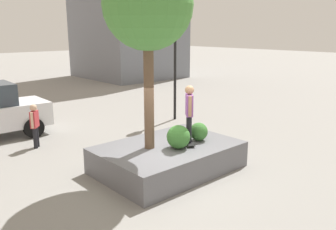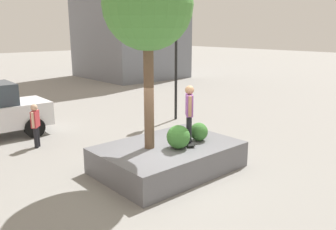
% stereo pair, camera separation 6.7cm
% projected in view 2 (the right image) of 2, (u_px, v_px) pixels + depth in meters
% --- Properties ---
extents(ground_plane, '(120.00, 120.00, 0.00)m').
position_uv_depth(ground_plane, '(165.00, 174.00, 10.06)').
color(ground_plane, gray).
extents(planter_ledge, '(4.00, 2.77, 0.76)m').
position_uv_depth(planter_ledge, '(168.00, 157.00, 10.32)').
color(planter_ledge, slate).
rests_on(planter_ledge, ground).
extents(plaza_tree, '(2.39, 2.39, 5.10)m').
position_uv_depth(plaza_tree, '(148.00, 6.00, 9.08)').
color(plaza_tree, brown).
rests_on(plaza_tree, planter_ledge).
extents(boxwood_shrub, '(0.67, 0.67, 0.67)m').
position_uv_depth(boxwood_shrub, '(178.00, 137.00, 9.87)').
color(boxwood_shrub, '#3D7A33').
rests_on(boxwood_shrub, planter_ledge).
extents(hedge_clump, '(0.55, 0.55, 0.55)m').
position_uv_depth(hedge_clump, '(199.00, 132.00, 10.59)').
color(hedge_clump, '#3D7A33').
rests_on(hedge_clump, planter_ledge).
extents(skateboard, '(0.60, 0.79, 0.07)m').
position_uv_depth(skateboard, '(189.00, 142.00, 10.30)').
color(skateboard, black).
rests_on(skateboard, planter_ledge).
extents(skateboarder, '(0.43, 0.46, 1.67)m').
position_uv_depth(skateboarder, '(189.00, 110.00, 10.07)').
color(skateboarder, black).
rests_on(skateboarder, skateboard).
extents(traffic_light_corner, '(0.37, 0.37, 4.96)m').
position_uv_depth(traffic_light_corner, '(176.00, 46.00, 15.50)').
color(traffic_light_corner, black).
rests_on(traffic_light_corner, ground).
extents(passerby_with_bag, '(0.41, 0.43, 1.55)m').
position_uv_depth(passerby_with_bag, '(35.00, 123.00, 12.17)').
color(passerby_with_bag, black).
rests_on(passerby_with_bag, ground).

